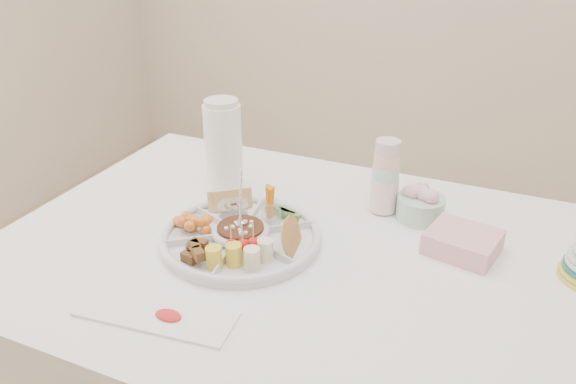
% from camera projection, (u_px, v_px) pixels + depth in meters
% --- Properties ---
extents(dining_table, '(1.52, 1.02, 0.76)m').
position_uv_depth(dining_table, '(312.00, 372.00, 1.49)').
color(dining_table, white).
rests_on(dining_table, floor).
extents(party_tray, '(0.49, 0.49, 0.04)m').
position_uv_depth(party_tray, '(241.00, 234.00, 1.35)').
color(party_tray, silver).
rests_on(party_tray, dining_table).
extents(bean_dip, '(0.15, 0.15, 0.04)m').
position_uv_depth(bean_dip, '(241.00, 232.00, 1.34)').
color(bean_dip, '#47210D').
rests_on(bean_dip, party_tray).
extents(tortillas, '(0.14, 0.14, 0.06)m').
position_uv_depth(tortillas, '(293.00, 234.00, 1.31)').
color(tortillas, olive).
rests_on(tortillas, party_tray).
extents(carrot_cucumber, '(0.13, 0.13, 0.09)m').
position_uv_depth(carrot_cucumber, '(279.00, 201.00, 1.41)').
color(carrot_cucumber, orange).
rests_on(carrot_cucumber, party_tray).
extents(pita_raisins, '(0.14, 0.14, 0.06)m').
position_uv_depth(pita_raisins, '(231.00, 202.00, 1.45)').
color(pita_raisins, tan).
rests_on(pita_raisins, party_tray).
extents(cherries, '(0.15, 0.15, 0.05)m').
position_uv_depth(cherries, '(190.00, 223.00, 1.37)').
color(cherries, orange).
rests_on(cherries, party_tray).
extents(granola_chunks, '(0.12, 0.12, 0.04)m').
position_uv_depth(granola_chunks, '(197.00, 251.00, 1.26)').
color(granola_chunks, brown).
rests_on(granola_chunks, party_tray).
extents(banana_tomato, '(0.15, 0.15, 0.10)m').
position_uv_depth(banana_tomato, '(251.00, 250.00, 1.22)').
color(banana_tomato, '#EBEB91').
rests_on(banana_tomato, party_tray).
extents(cup_stack, '(0.08, 0.08, 0.20)m').
position_uv_depth(cup_stack, '(385.00, 177.00, 1.45)').
color(cup_stack, '#C3EABA').
rests_on(cup_stack, dining_table).
extents(thermos, '(0.13, 0.13, 0.27)m').
position_uv_depth(thermos, '(223.00, 145.00, 1.55)').
color(thermos, white).
rests_on(thermos, dining_table).
extents(flower_bowl, '(0.15, 0.15, 0.09)m').
position_uv_depth(flower_bowl, '(421.00, 203.00, 1.44)').
color(flower_bowl, silver).
rests_on(flower_bowl, dining_table).
extents(napkin_stack, '(0.18, 0.16, 0.05)m').
position_uv_depth(napkin_stack, '(463.00, 242.00, 1.31)').
color(napkin_stack, '#EBA3AF').
rests_on(napkin_stack, dining_table).
extents(placemat, '(0.33, 0.14, 0.01)m').
position_uv_depth(placemat, '(156.00, 314.00, 1.11)').
color(placemat, white).
rests_on(placemat, dining_table).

